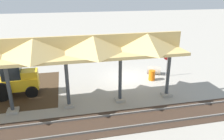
% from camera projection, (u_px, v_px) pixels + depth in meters
% --- Properties ---
extents(ground_plane, '(120.00, 120.00, 0.00)m').
position_uv_depth(ground_plane, '(129.00, 78.00, 19.81)').
color(ground_plane, '#9E998E').
extents(dirt_work_zone, '(8.30, 7.00, 0.01)m').
position_uv_depth(dirt_work_zone, '(5.00, 91.00, 17.29)').
color(dirt_work_zone, '#42301E').
rests_on(dirt_work_zone, ground).
extents(platform_canopy, '(22.97, 3.20, 4.90)m').
position_uv_depth(platform_canopy, '(2.00, 51.00, 12.91)').
color(platform_canopy, '#9E998E').
rests_on(platform_canopy, ground).
extents(rail_tracks, '(60.00, 2.58, 0.15)m').
position_uv_depth(rail_tracks, '(159.00, 117.00, 13.83)').
color(rail_tracks, slate).
rests_on(rail_tracks, ground).
extents(stop_sign, '(0.76, 0.06, 2.33)m').
position_uv_depth(stop_sign, '(167.00, 59.00, 19.71)').
color(stop_sign, gray).
rests_on(stop_sign, ground).
extents(backhoe, '(5.07, 1.78, 2.82)m').
position_uv_depth(backhoe, '(14.00, 80.00, 16.20)').
color(backhoe, yellow).
rests_on(backhoe, ground).
extents(concrete_pipe, '(1.43, 1.23, 0.78)m').
position_uv_depth(concrete_pipe, '(154.00, 70.00, 20.66)').
color(concrete_pipe, '#9E9384').
rests_on(concrete_pipe, ground).
extents(traffic_barrel, '(0.56, 0.56, 0.90)m').
position_uv_depth(traffic_barrel, '(152.00, 75.00, 19.26)').
color(traffic_barrel, orange).
rests_on(traffic_barrel, ground).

